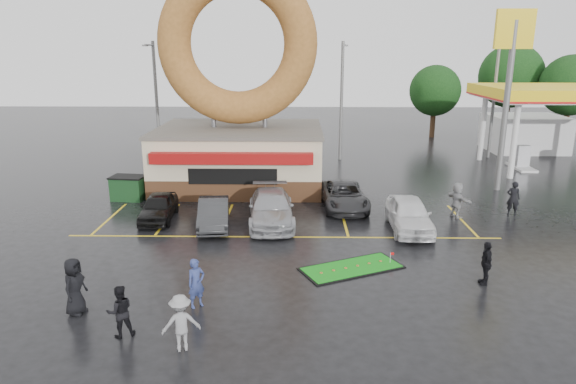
{
  "coord_description": "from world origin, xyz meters",
  "views": [
    {
      "loc": [
        0.61,
        -18.88,
        8.33
      ],
      "look_at": [
        0.21,
        3.26,
        2.2
      ],
      "focal_mm": 32.0,
      "sensor_mm": 36.0,
      "label": 1
    }
  ],
  "objects_px": {
    "donut_shop": "(239,115)",
    "car_white": "(409,214)",
    "person_blue": "(196,283)",
    "streetlight_left": "(156,99)",
    "car_black": "(159,207)",
    "car_silver": "(271,208)",
    "car_dgrey": "(214,213)",
    "person_cameraman": "(486,263)",
    "shell_sign": "(510,67)",
    "streetlight_mid": "(342,98)",
    "gas_station": "(550,113)",
    "dumpster": "(129,189)",
    "car_grey": "(344,196)",
    "putting_green": "(352,268)",
    "streetlight_right": "(494,97)"
  },
  "relations": [
    {
      "from": "donut_shop",
      "to": "car_white",
      "type": "relative_size",
      "value": 2.94
    },
    {
      "from": "person_blue",
      "to": "streetlight_left",
      "type": "bearing_deg",
      "value": 68.16
    },
    {
      "from": "car_black",
      "to": "car_silver",
      "type": "relative_size",
      "value": 0.73
    },
    {
      "from": "car_dgrey",
      "to": "person_cameraman",
      "type": "relative_size",
      "value": 2.5
    },
    {
      "from": "shell_sign",
      "to": "streetlight_mid",
      "type": "height_order",
      "value": "shell_sign"
    },
    {
      "from": "shell_sign",
      "to": "car_white",
      "type": "bearing_deg",
      "value": -133.22
    },
    {
      "from": "car_white",
      "to": "gas_station",
      "type": "bearing_deg",
      "value": 50.51
    },
    {
      "from": "gas_station",
      "to": "dumpster",
      "type": "height_order",
      "value": "gas_station"
    },
    {
      "from": "donut_shop",
      "to": "car_white",
      "type": "distance_m",
      "value": 12.86
    },
    {
      "from": "shell_sign",
      "to": "person_cameraman",
      "type": "distance_m",
      "value": 15.86
    },
    {
      "from": "car_grey",
      "to": "streetlight_left",
      "type": "bearing_deg",
      "value": 134.58
    },
    {
      "from": "shell_sign",
      "to": "car_grey",
      "type": "relative_size",
      "value": 2.13
    },
    {
      "from": "gas_station",
      "to": "dumpster",
      "type": "xyz_separation_m",
      "value": [
        -29.09,
        -11.49,
        -3.05
      ]
    },
    {
      "from": "streetlight_left",
      "to": "car_dgrey",
      "type": "bearing_deg",
      "value": -66.55
    },
    {
      "from": "donut_shop",
      "to": "car_grey",
      "type": "xyz_separation_m",
      "value": [
        6.16,
        -4.97,
        -3.77
      ]
    },
    {
      "from": "gas_station",
      "to": "streetlight_mid",
      "type": "xyz_separation_m",
      "value": [
        -16.0,
        -0.02,
        1.08
      ]
    },
    {
      "from": "car_grey",
      "to": "gas_station",
      "type": "bearing_deg",
      "value": 34.27
    },
    {
      "from": "putting_green",
      "to": "car_dgrey",
      "type": "bearing_deg",
      "value": 141.86
    },
    {
      "from": "car_silver",
      "to": "dumpster",
      "type": "xyz_separation_m",
      "value": [
        -8.43,
        4.06,
        -0.13
      ]
    },
    {
      "from": "streetlight_right",
      "to": "shell_sign",
      "type": "bearing_deg",
      "value": -106.83
    },
    {
      "from": "streetlight_left",
      "to": "dumpster",
      "type": "relative_size",
      "value": 5.0
    },
    {
      "from": "car_grey",
      "to": "dumpster",
      "type": "bearing_deg",
      "value": 170.0
    },
    {
      "from": "streetlight_right",
      "to": "donut_shop",
      "type": "bearing_deg",
      "value": -154.79
    },
    {
      "from": "gas_station",
      "to": "streetlight_left",
      "type": "height_order",
      "value": "streetlight_left"
    },
    {
      "from": "donut_shop",
      "to": "putting_green",
      "type": "bearing_deg",
      "value": -66.13
    },
    {
      "from": "shell_sign",
      "to": "dumpster",
      "type": "xyz_separation_m",
      "value": [
        -22.09,
        -2.55,
        -6.73
      ]
    },
    {
      "from": "streetlight_right",
      "to": "dumpster",
      "type": "distance_m",
      "value": 28.32
    },
    {
      "from": "donut_shop",
      "to": "streetlight_left",
      "type": "relative_size",
      "value": 1.5
    },
    {
      "from": "streetlight_mid",
      "to": "dumpster",
      "type": "xyz_separation_m",
      "value": [
        -13.09,
        -11.47,
        -4.13
      ]
    },
    {
      "from": "streetlight_mid",
      "to": "car_grey",
      "type": "relative_size",
      "value": 1.81
    },
    {
      "from": "shell_sign",
      "to": "car_black",
      "type": "xyz_separation_m",
      "value": [
        -19.41,
        -6.15,
        -6.71
      ]
    },
    {
      "from": "car_grey",
      "to": "person_cameraman",
      "type": "bearing_deg",
      "value": -68.22
    },
    {
      "from": "streetlight_right",
      "to": "car_grey",
      "type": "relative_size",
      "value": 1.81
    },
    {
      "from": "gas_station",
      "to": "car_dgrey",
      "type": "bearing_deg",
      "value": -145.4
    },
    {
      "from": "car_grey",
      "to": "car_white",
      "type": "bearing_deg",
      "value": -54.37
    },
    {
      "from": "streetlight_right",
      "to": "putting_green",
      "type": "xyz_separation_m",
      "value": [
        -13.21,
        -22.03,
        -4.75
      ]
    },
    {
      "from": "streetlight_mid",
      "to": "streetlight_right",
      "type": "distance_m",
      "value": 12.04
    },
    {
      "from": "person_cameraman",
      "to": "donut_shop",
      "type": "bearing_deg",
      "value": -139.02
    },
    {
      "from": "streetlight_mid",
      "to": "person_cameraman",
      "type": "distance_m",
      "value": 22.91
    },
    {
      "from": "car_silver",
      "to": "car_grey",
      "type": "relative_size",
      "value": 1.08
    },
    {
      "from": "car_silver",
      "to": "person_blue",
      "type": "relative_size",
      "value": 3.17
    },
    {
      "from": "streetlight_right",
      "to": "car_silver",
      "type": "bearing_deg",
      "value": -135.23
    },
    {
      "from": "person_blue",
      "to": "car_silver",
      "type": "bearing_deg",
      "value": 37.41
    },
    {
      "from": "shell_sign",
      "to": "streetlight_left",
      "type": "relative_size",
      "value": 1.18
    },
    {
      "from": "shell_sign",
      "to": "car_dgrey",
      "type": "distance_m",
      "value": 19.16
    },
    {
      "from": "car_white",
      "to": "car_grey",
      "type": "bearing_deg",
      "value": 129.93
    },
    {
      "from": "streetlight_right",
      "to": "car_dgrey",
      "type": "relative_size",
      "value": 2.18
    },
    {
      "from": "shell_sign",
      "to": "person_blue",
      "type": "relative_size",
      "value": 6.25
    },
    {
      "from": "streetlight_right",
      "to": "car_grey",
      "type": "height_order",
      "value": "streetlight_right"
    },
    {
      "from": "streetlight_mid",
      "to": "car_silver",
      "type": "distance_m",
      "value": 16.7
    }
  ]
}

